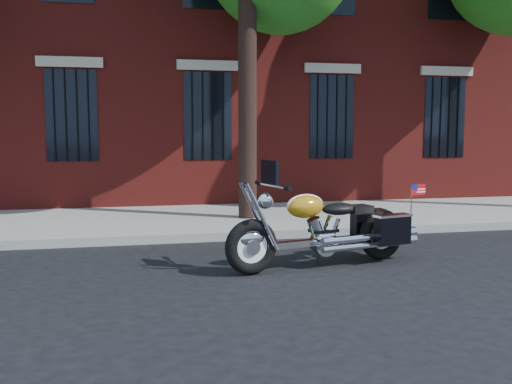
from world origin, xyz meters
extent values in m
plane|color=black|center=(0.00, 0.00, 0.00)|extent=(120.00, 120.00, 0.00)
cube|color=gray|center=(0.00, 1.38, 0.07)|extent=(40.00, 0.16, 0.15)
cube|color=gray|center=(0.00, 3.26, 0.07)|extent=(40.00, 3.60, 0.15)
cube|color=black|center=(0.00, 5.11, 2.20)|extent=(1.10, 0.14, 2.00)
cube|color=#B2A893|center=(0.00, 5.08, 3.35)|extent=(1.40, 0.20, 0.22)
cylinder|color=black|center=(0.00, 5.03, 2.20)|extent=(0.04, 0.04, 2.00)
cylinder|color=black|center=(0.50, 2.90, 2.50)|extent=(0.36, 0.36, 5.00)
torus|color=black|center=(-0.23, -1.01, 0.37)|extent=(0.75, 0.33, 0.73)
torus|color=black|center=(1.79, -0.53, 0.37)|extent=(0.75, 0.33, 0.73)
cylinder|color=white|center=(-0.23, -1.01, 0.37)|extent=(0.55, 0.19, 0.55)
cylinder|color=white|center=(1.79, -0.53, 0.37)|extent=(0.55, 0.19, 0.55)
ellipsoid|color=white|center=(-0.23, -1.01, 0.48)|extent=(0.41, 0.22, 0.21)
ellipsoid|color=orange|center=(1.79, -0.53, 0.50)|extent=(0.41, 0.24, 0.21)
cube|color=white|center=(0.78, -0.77, 0.35)|extent=(1.62, 0.48, 0.09)
cylinder|color=white|center=(0.83, -0.76, 0.33)|extent=(0.38, 0.27, 0.35)
cylinder|color=white|center=(1.41, -0.82, 0.34)|extent=(1.35, 0.41, 0.10)
ellipsoid|color=orange|center=(0.55, -0.82, 0.85)|extent=(0.60, 0.43, 0.31)
ellipsoid|color=black|center=(1.08, -0.70, 0.79)|extent=(0.59, 0.42, 0.17)
cube|color=black|center=(1.69, -0.27, 0.49)|extent=(0.55, 0.29, 0.41)
cube|color=black|center=(1.82, -0.82, 0.49)|extent=(0.55, 0.29, 0.41)
cylinder|color=white|center=(0.07, -0.94, 1.16)|extent=(0.23, 0.84, 0.04)
sphere|color=white|center=(-0.04, -0.96, 0.96)|extent=(0.26, 0.26, 0.22)
cube|color=black|center=(0.02, -0.95, 1.33)|extent=(0.14, 0.44, 0.31)
cube|color=red|center=(2.22, -0.77, 1.04)|extent=(0.24, 0.07, 0.15)
camera|label=1|loc=(-1.69, -8.09, 1.85)|focal=40.00mm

